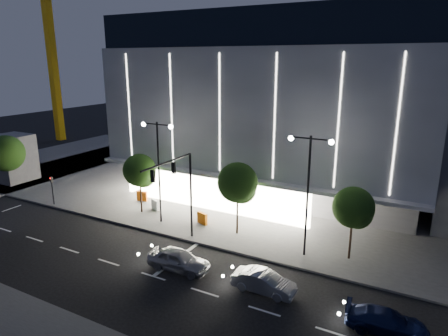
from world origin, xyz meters
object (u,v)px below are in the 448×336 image
barrier_b (155,205)px  tree_left (140,172)px  traffic_mast (180,183)px  street_lamp_west (158,158)px  car_lead (178,260)px  street_lamp_east (308,179)px  tower_crane (52,19)px  tree_right (354,210)px  tree_mid (238,185)px  ped_signal_far (52,187)px  car_second (264,282)px  barrier_c (202,218)px  car_third (387,321)px  barrier_a (142,196)px

barrier_b → tree_left: bearing=-102.3°
tree_left → traffic_mast: bearing=-27.8°
street_lamp_west → car_lead: bearing=-44.8°
street_lamp_east → barrier_b: bearing=172.4°
tower_crane → tree_left: tower_crane is taller
tree_right → tree_mid: bearing=180.0°
tower_crane → ped_signal_far: bearing=-42.2°
tower_crane → car_second: tower_crane is taller
car_second → street_lamp_east: bearing=-7.6°
car_lead → barrier_b: size_ratio=4.02×
tree_right → barrier_c: 12.99m
tree_right → traffic_mast: bearing=-163.0°
ped_signal_far → car_third: 31.73m
tree_mid → tree_right: tree_mid is taller
traffic_mast → tree_left: bearing=152.2°
traffic_mast → barrier_c: (-0.55, 3.99, -4.38)m
traffic_mast → ped_signal_far: traffic_mast is taller
tree_left → barrier_c: (6.42, 0.31, -3.38)m
traffic_mast → tree_mid: 4.82m
barrier_b → barrier_c: 5.72m
ped_signal_far → tower_crane: (-25.92, 23.50, 18.62)m
street_lamp_west → ped_signal_far: (-12.00, -1.50, -4.07)m
car_second → tree_mid: bearing=38.3°
tower_crane → tree_mid: bearing=-25.0°
street_lamp_east → ped_signal_far: (-25.00, -1.50, -4.07)m
barrier_a → barrier_b: same height
street_lamp_east → barrier_c: size_ratio=8.18×
tower_crane → tree_left: bearing=-31.0°
tower_crane → tree_left: 43.96m
tower_crane → tree_mid: (44.95, -20.98, -16.17)m
traffic_mast → barrier_b: (-6.23, 4.70, -4.38)m
tower_crane → car_lead: (43.92, -27.96, -19.75)m
traffic_mast → car_second: traffic_mast is taller
car_third → barrier_b: car_third is taller
car_lead → car_third: (13.37, -0.09, -0.14)m
ped_signal_far → tree_mid: size_ratio=0.49×
tree_right → barrier_a: 21.37m
street_lamp_west → car_lead: (6.00, -5.96, -5.20)m
traffic_mast → tree_mid: bearing=50.6°
tree_left → car_third: (22.35, -7.08, -3.42)m
street_lamp_west → tree_left: (-2.97, 1.02, -1.92)m
street_lamp_east → tower_crane: 57.35m
street_lamp_east → car_second: (-0.81, -5.67, -5.30)m
street_lamp_west → car_second: street_lamp_west is taller
tree_right → car_second: bearing=-119.9°
street_lamp_west → car_third: street_lamp_west is taller
ped_signal_far → car_second: bearing=-9.8°
car_second → car_lead: bearing=93.4°
traffic_mast → barrier_a: size_ratio=6.43×
tree_right → car_third: size_ratio=1.30×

